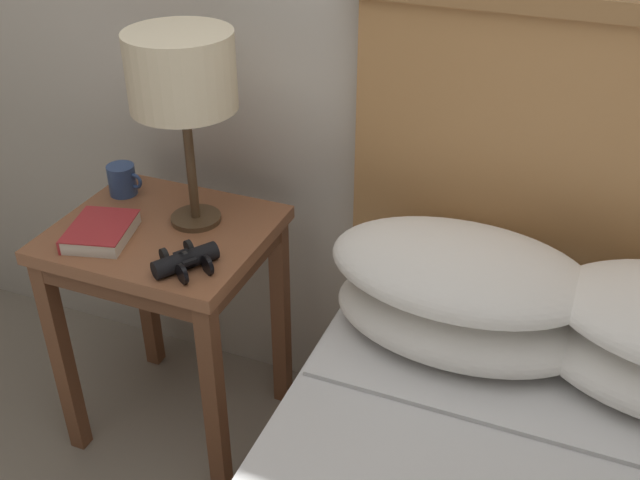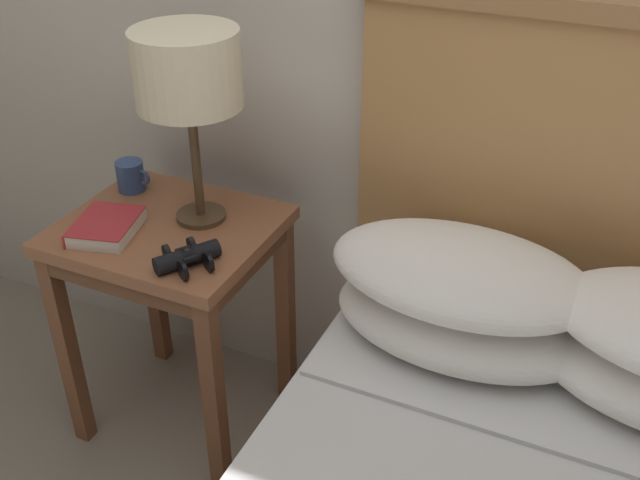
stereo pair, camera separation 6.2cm
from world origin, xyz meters
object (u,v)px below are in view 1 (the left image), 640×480
(nightstand, at_px, (166,262))
(book_on_nightstand, at_px, (100,231))
(table_lamp, at_px, (182,75))
(binoculars_pair, at_px, (186,260))
(coffee_mug, at_px, (123,180))

(nightstand, distance_m, book_on_nightstand, 0.19)
(table_lamp, relative_size, binoculars_pair, 3.15)
(book_on_nightstand, bearing_deg, coffee_mug, 110.15)
(nightstand, bearing_deg, book_on_nightstand, -139.50)
(table_lamp, height_order, coffee_mug, table_lamp)
(nightstand, bearing_deg, table_lamp, 45.99)
(table_lamp, distance_m, book_on_nightstand, 0.45)
(nightstand, height_order, coffee_mug, coffee_mug)
(coffee_mug, bearing_deg, binoculars_pair, -36.23)
(table_lamp, xyz_separation_m, binoculars_pair, (0.09, -0.20, -0.37))
(table_lamp, xyz_separation_m, book_on_nightstand, (-0.18, -0.16, -0.37))
(book_on_nightstand, xyz_separation_m, coffee_mug, (-0.08, 0.22, 0.02))
(nightstand, distance_m, binoculars_pair, 0.24)
(book_on_nightstand, bearing_deg, table_lamp, 42.57)
(book_on_nightstand, xyz_separation_m, binoculars_pair, (0.27, -0.04, 0.00))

